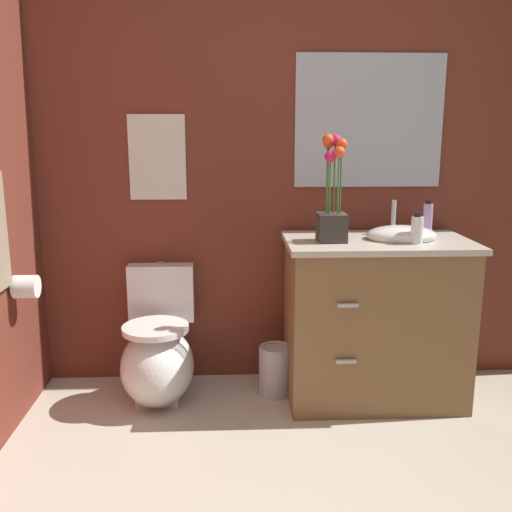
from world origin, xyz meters
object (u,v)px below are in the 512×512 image
at_px(toilet, 158,355).
at_px(vanity_cabinet, 375,318).
at_px(trash_bin, 276,370).
at_px(wall_mirror, 369,121).
at_px(soap_bottle, 417,229).
at_px(lotion_bottle, 428,218).
at_px(flower_vase, 332,205).
at_px(wall_poster, 157,157).
at_px(toilet_paper_roll, 26,287).

relative_size(toilet, vanity_cabinet, 0.66).
xyz_separation_m(trash_bin, wall_mirror, (0.51, 0.24, 1.31)).
xyz_separation_m(soap_bottle, lotion_bottle, (0.14, 0.25, 0.01)).
relative_size(flower_vase, wall_poster, 1.17).
height_order(toilet, lotion_bottle, lotion_bottle).
relative_size(soap_bottle, toilet_paper_roll, 1.43).
height_order(soap_bottle, wall_mirror, wall_mirror).
distance_m(vanity_cabinet, wall_mirror, 1.05).
height_order(vanity_cabinet, trash_bin, vanity_cabinet).
height_order(trash_bin, wall_mirror, wall_mirror).
xyz_separation_m(soap_bottle, wall_poster, (-1.30, 0.41, 0.33)).
bearing_deg(wall_poster, lotion_bottle, -6.44).
distance_m(lotion_bottle, wall_mirror, 0.61).
height_order(flower_vase, toilet_paper_roll, flower_vase).
height_order(soap_bottle, lotion_bottle, lotion_bottle).
bearing_deg(toilet_paper_roll, toilet, 18.60).
height_order(toilet, wall_mirror, wall_mirror).
bearing_deg(vanity_cabinet, wall_poster, 165.54).
distance_m(lotion_bottle, wall_poster, 1.48).
bearing_deg(wall_mirror, vanity_cabinet, -89.47).
bearing_deg(wall_poster, vanity_cabinet, -14.46).
xyz_separation_m(flower_vase, trash_bin, (-0.27, 0.09, -0.91)).
height_order(soap_bottle, toilet_paper_roll, soap_bottle).
bearing_deg(vanity_cabinet, trash_bin, 174.50).
bearing_deg(toilet, lotion_bottle, 4.22).
relative_size(trash_bin, toilet_paper_roll, 2.47).
bearing_deg(trash_bin, wall_poster, 158.62).
height_order(flower_vase, lotion_bottle, flower_vase).
height_order(trash_bin, wall_poster, wall_poster).
bearing_deg(soap_bottle, wall_poster, 162.39).
distance_m(flower_vase, lotion_bottle, 0.58).
height_order(toilet, wall_poster, wall_poster).
distance_m(flower_vase, trash_bin, 0.95).
bearing_deg(wall_mirror, toilet, -166.76).
xyz_separation_m(flower_vase, toilet_paper_roll, (-1.47, -0.13, -0.37)).
distance_m(flower_vase, soap_bottle, 0.43).
distance_m(soap_bottle, lotion_bottle, 0.29).
distance_m(toilet, flower_vase, 1.20).
height_order(trash_bin, toilet_paper_roll, toilet_paper_roll).
distance_m(vanity_cabinet, soap_bottle, 0.53).
distance_m(toilet, wall_poster, 1.05).
height_order(vanity_cabinet, wall_poster, wall_poster).
bearing_deg(toilet_paper_roll, soap_bottle, 1.59).
relative_size(vanity_cabinet, flower_vase, 1.98).
relative_size(lotion_bottle, wall_poster, 0.41).
xyz_separation_m(toilet, wall_mirror, (1.14, 0.27, 1.21)).
distance_m(soap_bottle, trash_bin, 1.05).
xyz_separation_m(vanity_cabinet, trash_bin, (-0.52, 0.05, -0.31)).
relative_size(vanity_cabinet, soap_bottle, 6.64).
height_order(vanity_cabinet, wall_mirror, wall_mirror).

